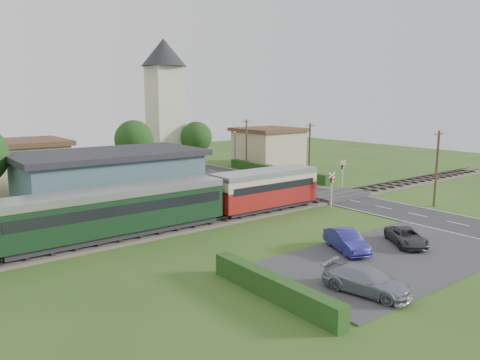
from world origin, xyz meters
TOP-DOWN VIEW (x-y plane):
  - ground at (0.00, 0.00)m, footprint 120.00×120.00m
  - railway_track at (0.00, 2.00)m, footprint 76.00×3.20m
  - road at (10.00, 0.00)m, footprint 6.00×70.00m
  - car_park at (-1.50, -12.00)m, footprint 17.00×9.00m
  - crossing_deck at (10.00, 2.00)m, footprint 6.20×3.40m
  - platform at (-10.00, 5.20)m, footprint 30.00×3.00m
  - equipment_hut at (-18.00, 5.20)m, footprint 2.30×2.30m
  - station_building at (-10.00, 10.99)m, footprint 16.00×9.00m
  - train at (-16.33, 2.00)m, footprint 43.20×2.90m
  - church_tower at (5.00, 28.00)m, footprint 6.00×6.00m
  - house_west at (-15.00, 25.00)m, footprint 10.80×8.80m
  - house_east at (20.00, 24.00)m, footprint 8.80×8.80m
  - hedge_carpark at (-11.00, -12.00)m, footprint 0.80×9.00m
  - hedge_roadside at (14.20, 16.00)m, footprint 0.80×18.00m
  - hedge_station at (-10.00, 15.50)m, footprint 22.00×0.80m
  - tree_b at (-2.00, 23.00)m, footprint 4.60×4.60m
  - tree_c at (8.00, 25.00)m, footprint 4.20×4.20m
  - utility_pole_b at (14.20, -6.00)m, footprint 1.40×0.22m
  - utility_pole_c at (14.20, 10.00)m, footprint 1.40×0.22m
  - utility_pole_d at (14.20, 22.00)m, footprint 1.40×0.22m
  - crossing_signal_near at (6.40, -0.41)m, footprint 0.84×0.28m
  - crossing_signal_far at (13.60, 4.39)m, footprint 0.84×0.28m
  - streetlamp_east at (16.00, 27.00)m, footprint 0.30×0.30m
  - car_on_road at (9.64, 15.81)m, footprint 3.68×1.83m
  - car_park_blue at (-2.43, -9.50)m, footprint 2.95×4.40m
  - car_park_silver at (-6.88, -14.50)m, footprint 2.83×4.92m
  - car_park_dark at (1.82, -11.16)m, footprint 3.84×4.40m
  - pedestrian_near at (-3.10, 5.23)m, footprint 0.82×0.66m
  - pedestrian_far at (-15.96, 5.22)m, footprint 0.62×0.76m

SIDE VIEW (x-z plane):
  - ground at x=0.00m, z-range 0.00..0.00m
  - road at x=10.00m, z-range 0.00..0.05m
  - car_park at x=-1.50m, z-range 0.00..0.08m
  - railway_track at x=0.00m, z-range -0.13..0.36m
  - crossing_deck at x=10.00m, z-range 0.00..0.45m
  - platform at x=-10.00m, z-range 0.00..0.45m
  - hedge_carpark at x=-11.00m, z-range 0.00..1.20m
  - hedge_roadside at x=14.20m, z-range 0.00..1.20m
  - car_park_dark at x=1.82m, z-range 0.08..1.21m
  - hedge_station at x=-10.00m, z-range 0.00..1.30m
  - car_on_road at x=9.64m, z-range 0.05..1.25m
  - car_park_silver at x=-6.88m, z-range 0.08..1.42m
  - car_park_blue at x=-2.43m, z-range 0.08..1.45m
  - pedestrian_far at x=-15.96m, z-range 0.45..1.93m
  - pedestrian_near at x=-3.10m, z-range 0.45..2.39m
  - equipment_hut at x=-18.00m, z-range 0.47..3.02m
  - crossing_signal_near at x=6.40m, z-range 0.50..3.78m
  - crossing_signal_far at x=13.60m, z-range 0.50..3.78m
  - train at x=-16.33m, z-range 0.48..3.88m
  - station_building at x=-10.00m, z-range 0.04..5.34m
  - house_west at x=-15.00m, z-range 0.04..5.54m
  - house_east at x=20.00m, z-range 0.05..5.55m
  - streetlamp_east at x=16.00m, z-range 0.46..5.62m
  - utility_pole_b at x=14.20m, z-range 0.13..7.13m
  - utility_pole_c at x=14.20m, z-range 0.13..7.13m
  - utility_pole_d at x=14.20m, z-range 0.13..7.13m
  - tree_c at x=8.00m, z-range 1.26..8.04m
  - tree_b at x=-2.00m, z-range 1.35..8.69m
  - church_tower at x=5.00m, z-range 1.43..19.03m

